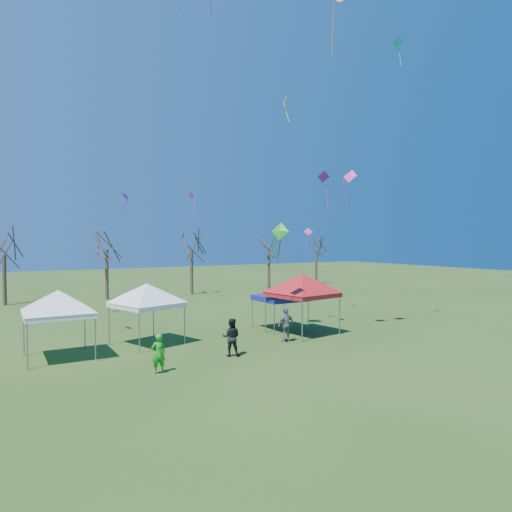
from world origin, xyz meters
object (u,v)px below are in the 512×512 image
Objects in this scene: tree_1 at (4,237)px; tree_3 at (192,235)px; person_grey at (286,325)px; person_dark at (231,337)px; tree_5 at (316,239)px; tent_blue at (280,298)px; tree_4 at (269,235)px; tent_red at (302,278)px; person_green at (158,354)px; tent_white_mid at (147,288)px; tent_white_west at (58,295)px; tree_2 at (106,232)px.

tree_1 is 16.81m from tree_3.
person_dark is at bearing 8.94° from person_grey.
tree_5 is (17.69, 2.02, -0.35)m from tree_3.
tree_3 is 17.81m from tree_5.
tent_blue is at bearing -108.65° from person_dark.
person_dark is (8.71, -24.89, -4.89)m from tree_1.
person_grey is (12.66, -23.73, -4.85)m from tree_1.
tree_5 is (8.37, 2.06, -0.33)m from tree_4.
tree_3 reaches higher than tent_red.
person_green is at bearing 7.54° from person_grey.
tent_blue is (14.35, -20.59, -3.86)m from tree_1.
tree_3 is at bearing 179.74° from tree_4.
tree_3 is 22.82m from tent_white_mid.
tent_white_mid is (-20.14, -19.82, -3.04)m from tree_4.
tree_1 is 4.18× the size of person_dark.
tent_white_mid is at bearing -135.47° from tree_4.
person_dark is at bearing -142.69° from tent_blue.
tree_5 is at bearing 34.45° from tent_white_west.
tree_1 reaches higher than tree_5.
person_green is (-21.32, -25.19, -5.24)m from tree_4.
tree_3 reaches higher than person_dark.
tree_5 is 40.03m from tent_white_west.
person_dark is at bearing -108.43° from tree_3.
person_grey is at bearing -100.15° from tree_3.
tree_2 is 1.10× the size of tree_5.
tree_5 is at bearing 2.35° from tree_1.
person_dark is (-5.99, -2.44, -2.42)m from tent_red.
tent_white_west reaches higher than person_dark.
tree_3 is at bearing -114.08° from person_green.
person_green is (-9.90, -3.38, -2.50)m from tent_red.
tree_4 is 1.06× the size of tree_5.
person_dark is at bearing -89.29° from tree_2.
tent_blue is at bearing -149.87° from person_green.
person_grey is at bearing -163.64° from person_green.
person_grey is (-13.46, -23.08, -5.12)m from tree_4.
tree_2 is at bearing -87.16° from person_grey.
tree_1 is at bearing 178.58° from tree_4.
tree_2 is 1.03× the size of tree_3.
tree_4 is 4.37× the size of person_dark.
person_dark is at bearing -134.42° from tree_5.
tent_red is at bearing -123.79° from person_dark.
tree_4 is at bearing 44.53° from tent_white_mid.
tree_2 is 21.61m from tent_blue.
person_dark is (0.31, -24.62, -5.39)m from tree_2.
tent_white_mid reaches higher than tent_blue.
tree_3 reaches higher than tent_blue.
tree_3 is at bearing -74.40° from person_dark.
tree_2 is 17.73m from tree_4.
tree_2 is 23.25m from tent_red.
tree_1 is at bearing -36.69° from person_dark.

